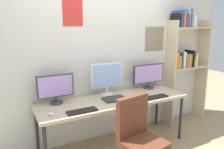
% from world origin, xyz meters
% --- Properties ---
extents(wall_back, '(4.57, 0.11, 2.60)m').
position_xyz_m(wall_back, '(0.00, 1.02, 1.30)').
color(wall_back, silver).
rests_on(wall_back, ground_plane).
extents(desk, '(2.17, 0.68, 0.74)m').
position_xyz_m(desk, '(0.00, 0.60, 0.69)').
color(desk, tan).
rests_on(desk, ground_plane).
extents(bookshelf, '(0.83, 0.28, 2.03)m').
position_xyz_m(bookshelf, '(1.57, 0.83, 1.24)').
color(bookshelf, beige).
rests_on(bookshelf, ground_plane).
extents(office_chair, '(0.52, 0.52, 0.99)m').
position_xyz_m(office_chair, '(-0.07, -0.17, 0.40)').
color(office_chair, '#2D2D33').
rests_on(office_chair, ground_plane).
extents(monitor_left, '(0.49, 0.18, 0.40)m').
position_xyz_m(monitor_left, '(-0.76, 0.81, 0.95)').
color(monitor_left, '#38383D').
rests_on(monitor_left, desk).
extents(monitor_center, '(0.50, 0.18, 0.49)m').
position_xyz_m(monitor_center, '(0.00, 0.81, 1.02)').
color(monitor_center, silver).
rests_on(monitor_center, desk).
extents(monitor_right, '(0.59, 0.18, 0.40)m').
position_xyz_m(monitor_right, '(0.76, 0.81, 0.96)').
color(monitor_right, '#38383D').
rests_on(monitor_right, desk).
extents(keyboard_left, '(0.37, 0.13, 0.02)m').
position_xyz_m(keyboard_left, '(-0.56, 0.37, 0.75)').
color(keyboard_left, black).
rests_on(keyboard_left, desk).
extents(keyboard_right, '(0.40, 0.13, 0.02)m').
position_xyz_m(keyboard_right, '(0.56, 0.37, 0.75)').
color(keyboard_right, black).
rests_on(keyboard_right, desk).
extents(mouse_left_side, '(0.06, 0.10, 0.03)m').
position_xyz_m(mouse_left_side, '(-0.92, 0.44, 0.76)').
color(mouse_left_side, silver).
rests_on(mouse_left_side, desk).
extents(mouse_right_side, '(0.06, 0.10, 0.03)m').
position_xyz_m(mouse_right_side, '(0.02, 0.35, 0.76)').
color(mouse_right_side, silver).
rests_on(mouse_right_side, desk).
extents(laptop_closed, '(0.33, 0.23, 0.02)m').
position_xyz_m(laptop_closed, '(0.00, 0.58, 0.75)').
color(laptop_closed, '#2D2D2D').
rests_on(laptop_closed, desk).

